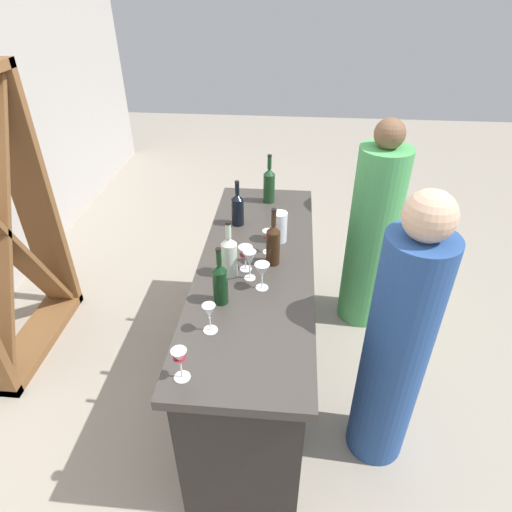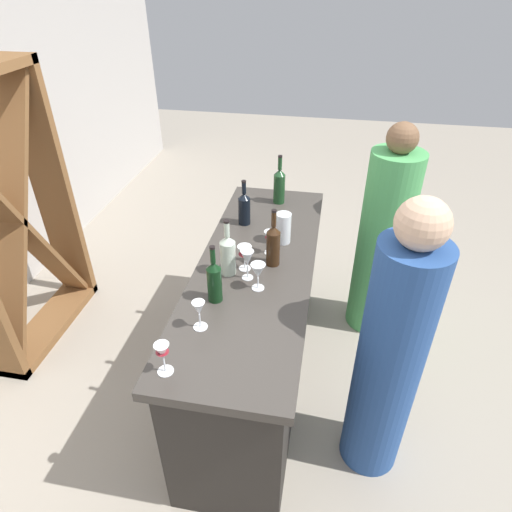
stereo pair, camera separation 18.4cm
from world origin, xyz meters
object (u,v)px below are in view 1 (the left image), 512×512
at_px(wine_glass_far_left, 245,254).
at_px(person_left_guest, 396,350).
at_px(wine_bottle_second_left_clear_pale, 229,255).
at_px(wine_glass_far_right, 180,359).
at_px(wine_glass_near_left, 268,237).
at_px(wine_bottle_leftmost_dark_green, 220,282).
at_px(wine_glass_near_right, 250,259).
at_px(wine_bottle_second_right_near_black, 238,208).
at_px(water_pitcher, 280,227).
at_px(wine_bottle_rightmost_olive_green, 269,184).
at_px(wine_glass_far_center, 209,313).
at_px(wine_bottle_center_amber_brown, 273,243).
at_px(wine_glass_near_center, 262,272).
at_px(person_center_guest, 372,236).

relative_size(wine_glass_far_left, person_left_guest, 0.09).
height_order(wine_bottle_second_left_clear_pale, wine_glass_far_right, wine_bottle_second_left_clear_pale).
bearing_deg(person_left_guest, wine_glass_near_left, -46.89).
relative_size(wine_bottle_leftmost_dark_green, wine_bottle_second_left_clear_pale, 0.97).
bearing_deg(wine_glass_near_left, wine_glass_near_right, 163.11).
height_order(wine_bottle_leftmost_dark_green, wine_bottle_second_right_near_black, wine_bottle_leftmost_dark_green).
relative_size(wine_bottle_second_left_clear_pale, wine_glass_near_right, 1.90).
xyz_separation_m(wine_glass_near_right, water_pitcher, (0.39, -0.14, -0.03)).
xyz_separation_m(wine_bottle_leftmost_dark_green, person_left_guest, (-0.07, -0.87, -0.30)).
bearing_deg(wine_glass_far_right, wine_bottle_rightmost_olive_green, -8.85).
bearing_deg(wine_bottle_second_right_near_black, person_left_guest, -133.77).
xyz_separation_m(wine_bottle_second_left_clear_pale, person_left_guest, (-0.30, -0.86, -0.30)).
bearing_deg(wine_glass_far_center, person_left_guest, -81.39).
xyz_separation_m(wine_bottle_leftmost_dark_green, wine_glass_near_right, (0.20, -0.12, 0.00)).
xyz_separation_m(wine_bottle_second_left_clear_pale, wine_bottle_center_amber_brown, (0.13, -0.22, 0.01)).
xyz_separation_m(wine_glass_near_left, wine_glass_far_left, (-0.18, 0.11, -0.00)).
bearing_deg(wine_bottle_center_amber_brown, person_left_guest, -124.09).
relative_size(wine_glass_far_right, water_pitcher, 0.82).
height_order(wine_bottle_leftmost_dark_green, wine_bottle_second_left_clear_pale, wine_bottle_second_left_clear_pale).
bearing_deg(wine_glass_near_right, wine_bottle_second_right_near_black, 13.27).
relative_size(wine_glass_near_center, person_left_guest, 0.09).
bearing_deg(water_pitcher, wine_glass_near_left, 156.32).
relative_size(person_left_guest, person_center_guest, 1.04).
height_order(wine_glass_far_left, wine_glass_far_center, wine_glass_far_center).
height_order(wine_bottle_second_left_clear_pale, person_center_guest, person_center_guest).
distance_m(wine_bottle_rightmost_olive_green, person_left_guest, 1.41).
height_order(wine_glass_near_left, person_left_guest, person_left_guest).
height_order(wine_bottle_second_left_clear_pale, wine_glass_far_center, wine_bottle_second_left_clear_pale).
bearing_deg(water_pitcher, wine_glass_far_center, 161.00).
xyz_separation_m(wine_bottle_leftmost_dark_green, wine_glass_far_right, (-0.49, 0.08, -0.01)).
relative_size(wine_bottle_second_right_near_black, wine_glass_far_right, 1.93).
bearing_deg(wine_glass_near_center, wine_glass_far_left, 32.93).
bearing_deg(wine_bottle_center_amber_brown, wine_bottle_leftmost_dark_green, 146.74).
height_order(wine_bottle_center_amber_brown, wine_glass_near_left, wine_bottle_center_amber_brown).
relative_size(wine_bottle_rightmost_olive_green, person_left_guest, 0.21).
relative_size(wine_glass_near_right, person_center_guest, 0.11).
xyz_separation_m(wine_glass_near_center, water_pitcher, (0.47, -0.07, -0.01)).
relative_size(wine_glass_near_right, wine_glass_far_left, 1.17).
bearing_deg(water_pitcher, person_left_guest, -137.65).
xyz_separation_m(water_pitcher, person_left_guest, (-0.67, -0.61, -0.27)).
bearing_deg(person_center_guest, wine_bottle_leftmost_dark_green, 54.49).
distance_m(wine_bottle_leftmost_dark_green, person_center_guest, 1.44).
height_order(wine_glass_far_left, person_left_guest, person_left_guest).
relative_size(wine_bottle_leftmost_dark_green, wine_glass_far_center, 2.10).
bearing_deg(wine_glass_far_center, wine_bottle_center_amber_brown, -24.03).
distance_m(wine_bottle_center_amber_brown, wine_glass_far_right, 0.90).
height_order(wine_bottle_center_amber_brown, wine_glass_near_right, wine_bottle_center_amber_brown).
bearing_deg(wine_glass_far_left, wine_bottle_rightmost_olive_green, -5.07).
xyz_separation_m(wine_bottle_second_right_near_black, wine_glass_far_center, (-0.98, 0.01, -0.01)).
bearing_deg(wine_glass_far_left, person_left_guest, -114.53).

